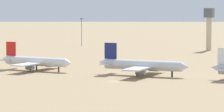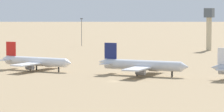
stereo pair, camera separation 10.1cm
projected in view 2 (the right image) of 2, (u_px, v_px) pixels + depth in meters
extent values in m
plane|color=#9E8460|center=(114.00, 82.00, 220.93)|extent=(4000.00, 4000.00, 0.00)
pyramid|color=gray|center=(145.00, 2.00, 1300.71)|extent=(441.13, 432.02, 68.69)
cylinder|color=white|center=(36.00, 61.00, 257.29)|extent=(29.75, 4.74, 3.71)
cone|color=white|center=(69.00, 63.00, 249.69)|extent=(2.90, 3.61, 3.52)
cone|color=white|center=(5.00, 58.00, 264.84)|extent=(3.81, 3.28, 3.15)
cube|color=red|center=(11.00, 49.00, 263.00)|extent=(4.83, 0.63, 6.02)
cube|color=white|center=(16.00, 59.00, 266.62)|extent=(3.18, 6.40, 0.33)
cube|color=white|center=(6.00, 60.00, 260.11)|extent=(3.18, 6.40, 0.33)
cube|color=white|center=(38.00, 63.00, 256.90)|extent=(7.33, 29.84, 0.52)
cylinder|color=slate|center=(49.00, 65.00, 262.67)|extent=(3.40, 2.15, 2.04)
cylinder|color=slate|center=(30.00, 67.00, 250.47)|extent=(3.40, 2.15, 2.04)
cylinder|color=black|center=(59.00, 70.00, 252.22)|extent=(0.65, 0.65, 2.04)
cylinder|color=black|center=(36.00, 68.00, 260.13)|extent=(0.65, 0.65, 2.04)
cylinder|color=black|center=(30.00, 68.00, 256.23)|extent=(0.65, 0.65, 2.04)
cylinder|color=silver|center=(143.00, 65.00, 238.80)|extent=(31.55, 5.07, 3.93)
cone|color=silver|center=(185.00, 67.00, 231.84)|extent=(3.08, 3.84, 3.73)
cone|color=silver|center=(103.00, 62.00, 245.71)|extent=(4.05, 3.48, 3.34)
cube|color=navy|center=(111.00, 51.00, 243.97)|extent=(5.12, 0.68, 6.38)
cube|color=silver|center=(115.00, 62.00, 247.94)|extent=(3.38, 6.79, 0.35)
cube|color=silver|center=(106.00, 64.00, 240.79)|extent=(3.38, 6.79, 0.35)
cube|color=silver|center=(145.00, 67.00, 238.44)|extent=(7.82, 31.65, 0.55)
cylinder|color=slate|center=(154.00, 69.00, 244.86)|extent=(3.61, 2.29, 2.16)
cylinder|color=slate|center=(141.00, 72.00, 231.46)|extent=(3.61, 2.29, 2.16)
cylinder|color=black|center=(172.00, 74.00, 234.18)|extent=(0.69, 0.69, 2.16)
cylinder|color=black|center=(141.00, 72.00, 241.79)|extent=(0.69, 0.69, 2.16)
cylinder|color=black|center=(137.00, 73.00, 237.50)|extent=(0.69, 0.69, 2.16)
cone|color=silver|center=(216.00, 68.00, 226.16)|extent=(3.86, 3.32, 3.17)
cube|color=white|center=(224.00, 56.00, 224.53)|extent=(4.86, 0.67, 6.06)
cube|color=silver|center=(222.00, 69.00, 221.51)|extent=(3.25, 6.46, 0.34)
cylinder|color=#C6B793|center=(209.00, 34.00, 371.52)|extent=(3.20, 3.20, 19.90)
cube|color=#4C5660|center=(209.00, 13.00, 370.46)|extent=(5.20, 5.20, 5.61)
cylinder|color=#59595E|center=(82.00, 32.00, 412.58)|extent=(0.36, 0.36, 17.95)
cube|color=#333333|center=(82.00, 19.00, 411.81)|extent=(1.80, 0.50, 0.50)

